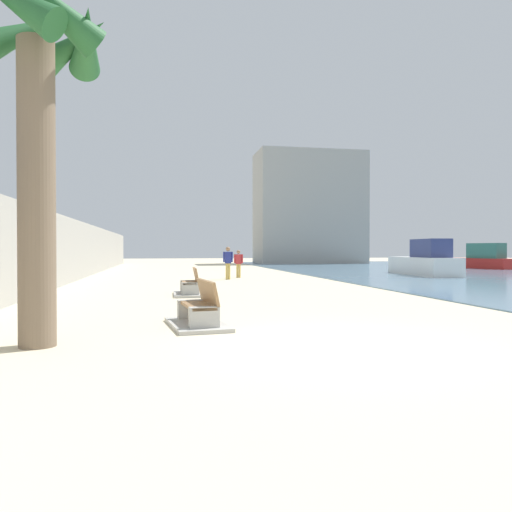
% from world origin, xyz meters
% --- Properties ---
extents(ground_plane, '(120.00, 120.00, 0.00)m').
position_xyz_m(ground_plane, '(0.00, 18.00, 0.00)').
color(ground_plane, beige).
extents(seawall, '(0.80, 64.00, 3.14)m').
position_xyz_m(seawall, '(-7.50, 18.00, 1.57)').
color(seawall, '#ADAAA3').
rests_on(seawall, ground).
extents(palm_tree, '(2.52, 2.66, 6.19)m').
position_xyz_m(palm_tree, '(-4.83, 0.78, 4.32)').
color(palm_tree, '#7A6651').
rests_on(palm_tree, ground).
extents(bench_near, '(1.35, 2.22, 0.98)m').
position_xyz_m(bench_near, '(-2.05, 2.44, 0.23)').
color(bench_near, '#ADAAA3').
rests_on(bench_near, ground).
extents(bench_far, '(1.13, 2.11, 0.98)m').
position_xyz_m(bench_far, '(-1.82, 9.57, 0.23)').
color(bench_far, '#ADAAA3').
rests_on(bench_far, ground).
extents(person_walking, '(0.53, 0.24, 1.76)m').
position_xyz_m(person_walking, '(0.67, 18.20, 1.03)').
color(person_walking, gold).
rests_on(person_walking, ground).
extents(person_standing, '(0.50, 0.29, 1.58)m').
position_xyz_m(person_standing, '(1.48, 19.73, 0.91)').
color(person_standing, gold).
rests_on(person_standing, ground).
extents(boat_far_right, '(2.39, 6.76, 2.20)m').
position_xyz_m(boat_far_right, '(13.12, 19.90, 0.85)').
color(boat_far_right, white).
rests_on(boat_far_right, water_bay).
extents(boat_far_left, '(3.30, 6.93, 2.07)m').
position_xyz_m(boat_far_left, '(23.10, 28.79, 0.78)').
color(boat_far_left, red).
rests_on(boat_far_left, water_bay).
extents(harbor_building, '(12.00, 6.00, 12.52)m').
position_xyz_m(harbor_building, '(13.67, 46.00, 6.26)').
color(harbor_building, '#9E9E99').
rests_on(harbor_building, ground).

